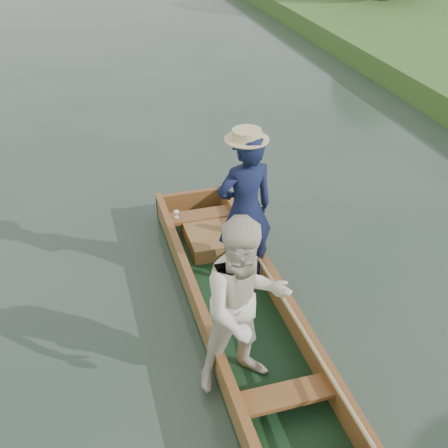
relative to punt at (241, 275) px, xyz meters
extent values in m
plane|color=#283D30|center=(0.05, 0.25, -0.81)|extent=(120.00, 120.00, 0.00)
cube|color=#133218|center=(0.05, 0.25, -0.77)|extent=(1.10, 5.00, 0.08)
cube|color=brown|center=(-0.46, 0.25, -0.57)|extent=(0.08, 5.00, 0.32)
cube|color=brown|center=(0.56, 0.25, -0.57)|extent=(0.08, 5.00, 0.32)
cube|color=brown|center=(0.05, 2.71, -0.57)|extent=(1.10, 0.08, 0.32)
cube|color=brown|center=(-0.46, 0.25, -0.39)|extent=(0.10, 5.00, 0.04)
cube|color=brown|center=(0.56, 0.25, -0.39)|extent=(0.10, 5.00, 0.04)
cube|color=brown|center=(0.05, 2.15, -0.51)|extent=(0.94, 0.30, 0.05)
cube|color=brown|center=(0.05, -1.35, -0.51)|extent=(0.94, 0.30, 0.05)
imported|color=#13193B|center=(0.31, 0.85, 0.30)|extent=(0.81, 0.59, 2.06)
cylinder|color=beige|center=(0.31, 0.85, 1.29)|extent=(0.52, 0.52, 0.12)
imported|color=beige|center=(-0.22, -0.82, 0.27)|extent=(1.04, 0.85, 1.99)
cube|color=#A56835|center=(0.18, 1.70, -0.62)|extent=(0.85, 0.90, 0.22)
sphere|color=tan|center=(0.42, 1.60, -0.41)|extent=(0.17, 0.17, 0.17)
sphere|color=tan|center=(0.42, 1.59, -0.28)|extent=(0.13, 0.13, 0.13)
sphere|color=tan|center=(0.37, 1.59, -0.23)|extent=(0.05, 0.05, 0.05)
sphere|color=tan|center=(0.47, 1.59, -0.23)|extent=(0.05, 0.05, 0.05)
sphere|color=tan|center=(0.42, 1.54, -0.29)|extent=(0.05, 0.05, 0.05)
sphere|color=tan|center=(0.34, 1.58, -0.39)|extent=(0.06, 0.06, 0.06)
sphere|color=tan|center=(0.50, 1.58, -0.39)|extent=(0.06, 0.06, 0.06)
sphere|color=tan|center=(0.37, 1.57, -0.49)|extent=(0.07, 0.07, 0.07)
sphere|color=tan|center=(0.46, 1.57, -0.49)|extent=(0.07, 0.07, 0.07)
cylinder|color=silver|center=(-0.31, 2.15, -0.48)|extent=(0.07, 0.07, 0.01)
cylinder|color=silver|center=(-0.31, 2.15, -0.44)|extent=(0.01, 0.01, 0.08)
ellipsoid|color=silver|center=(-0.31, 2.15, -0.38)|extent=(0.09, 0.09, 0.05)
cylinder|color=tan|center=(0.48, -0.32, -0.35)|extent=(0.04, 4.60, 0.20)
camera|label=1|loc=(-1.58, -4.77, 3.90)|focal=45.00mm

